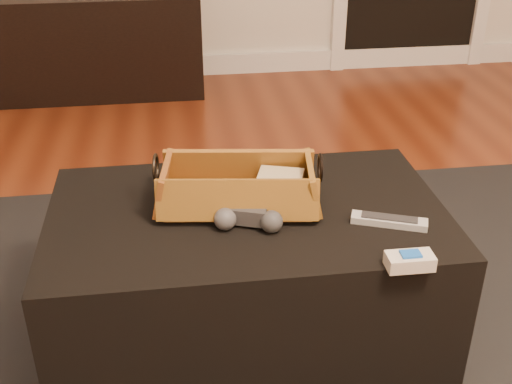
{
  "coord_description": "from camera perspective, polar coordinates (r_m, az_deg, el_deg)",
  "views": [
    {
      "loc": [
        -0.18,
        -1.06,
        1.25
      ],
      "look_at": [
        0.01,
        0.31,
        0.49
      ],
      "focal_mm": 45.0,
      "sensor_mm": 36.0,
      "label": 1
    }
  ],
  "objects": [
    {
      "name": "baseboard",
      "position": [
        3.98,
        -5.03,
        11.18
      ],
      "size": [
        5.0,
        0.04,
        0.12
      ],
      "primitive_type": "cube",
      "color": "white",
      "rests_on": "floor"
    },
    {
      "name": "media_cabinet",
      "position": [
        3.74,
        -15.96,
        12.47
      ],
      "size": [
        1.39,
        0.45,
        0.55
      ],
      "primitive_type": "cube",
      "color": "black",
      "rests_on": "floor"
    },
    {
      "name": "area_rug",
      "position": [
        1.83,
        -0.5,
        -13.96
      ],
      "size": [
        2.6,
        2.0,
        0.01
      ],
      "primitive_type": "cube",
      "color": "black",
      "rests_on": "floor"
    },
    {
      "name": "ottoman",
      "position": [
        1.73,
        -0.75,
        -7.58
      ],
      "size": [
        1.0,
        0.6,
        0.42
      ],
      "primitive_type": "cube",
      "color": "black",
      "rests_on": "area_rug"
    },
    {
      "name": "tv_remote",
      "position": [
        1.61,
        -2.31,
        -0.66
      ],
      "size": [
        0.22,
        0.05,
        0.02
      ],
      "primitive_type": "cube",
      "rotation": [
        0.0,
        0.0,
        -0.03
      ],
      "color": "black",
      "rests_on": "wicker_basket"
    },
    {
      "name": "cloth_bundle",
      "position": [
        1.64,
        2.2,
        0.73
      ],
      "size": [
        0.13,
        0.11,
        0.06
      ],
      "primitive_type": "cube",
      "rotation": [
        0.0,
        0.0,
        -0.31
      ],
      "color": "tan",
      "rests_on": "wicker_basket"
    },
    {
      "name": "wicker_basket",
      "position": [
        1.61,
        -1.58,
        0.3
      ],
      "size": [
        0.43,
        0.27,
        0.14
      ],
      "color": "#AC5B27",
      "rests_on": "ottoman"
    },
    {
      "name": "game_controller",
      "position": [
        1.53,
        -0.64,
        -2.28
      ],
      "size": [
        0.17,
        0.12,
        0.05
      ],
      "color": "#2C2C2E",
      "rests_on": "ottoman"
    },
    {
      "name": "silver_remote",
      "position": [
        1.59,
        11.75,
        -2.51
      ],
      "size": [
        0.18,
        0.1,
        0.02
      ],
      "color": "silver",
      "rests_on": "ottoman"
    },
    {
      "name": "cream_gadget",
      "position": [
        1.44,
        13.51,
        -5.97
      ],
      "size": [
        0.1,
        0.05,
        0.04
      ],
      "color": "beige",
      "rests_on": "ottoman"
    }
  ]
}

